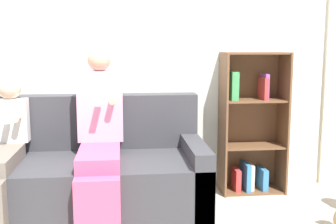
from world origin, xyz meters
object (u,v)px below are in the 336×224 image
Objects in this scene: couch at (70,174)px; child_seated at (2,151)px; bookshelf at (250,126)px; adult_seated at (99,134)px.

couch is 1.99× the size of child_seated.
child_seated is (-0.47, -0.17, 0.25)m from couch.
bookshelf is at bearing 13.68° from child_seated.
bookshelf is (2.07, 0.50, 0.05)m from child_seated.
adult_seated reaches higher than bookshelf.
adult_seated reaches higher than child_seated.
adult_seated is 1.42m from bookshelf.
bookshelf reaches higher than child_seated.
couch is 0.56m from child_seated.
adult_seated is at bearing 4.20° from child_seated.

